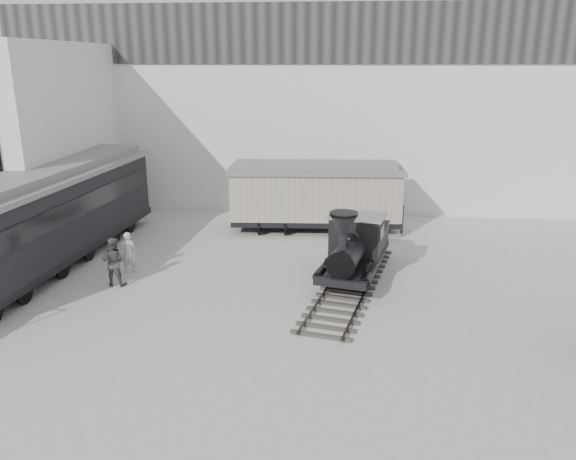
# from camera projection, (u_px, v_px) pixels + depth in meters

# --- Properties ---
(ground) EXTENTS (90.00, 90.00, 0.00)m
(ground) POSITION_uv_depth(u_px,v_px,m) (301.00, 325.00, 18.12)
(ground) COLOR #9E9E9B
(north_wall) EXTENTS (34.00, 2.51, 11.00)m
(north_wall) POSITION_uv_depth(u_px,v_px,m) (320.00, 110.00, 30.77)
(north_wall) COLOR silver
(north_wall) RESTS_ON ground
(west_pavilion) EXTENTS (7.00, 12.11, 9.00)m
(west_pavilion) POSITION_uv_depth(u_px,v_px,m) (21.00, 139.00, 27.54)
(west_pavilion) COLOR silver
(west_pavilion) RESTS_ON ground
(locomotive) EXTENTS (3.90, 9.21, 3.18)m
(locomotive) POSITION_uv_depth(u_px,v_px,m) (354.00, 251.00, 21.51)
(locomotive) COLOR #3B3831
(locomotive) RESTS_ON ground
(boxcar) EXTENTS (8.64, 3.12, 3.49)m
(boxcar) POSITION_uv_depth(u_px,v_px,m) (316.00, 194.00, 27.73)
(boxcar) COLOR black
(boxcar) RESTS_ON ground
(passenger_coach) EXTENTS (4.07, 14.36, 3.79)m
(passenger_coach) POSITION_uv_depth(u_px,v_px,m) (53.00, 215.00, 23.08)
(passenger_coach) COLOR black
(passenger_coach) RESTS_ON ground
(visitor_a) EXTENTS (0.72, 0.59, 1.70)m
(visitor_a) POSITION_uv_depth(u_px,v_px,m) (128.00, 252.00, 22.39)
(visitor_a) COLOR #BCBDBC
(visitor_a) RESTS_ON ground
(visitor_b) EXTENTS (0.95, 0.75, 1.88)m
(visitor_b) POSITION_uv_depth(u_px,v_px,m) (113.00, 261.00, 21.11)
(visitor_b) COLOR #494A50
(visitor_b) RESTS_ON ground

